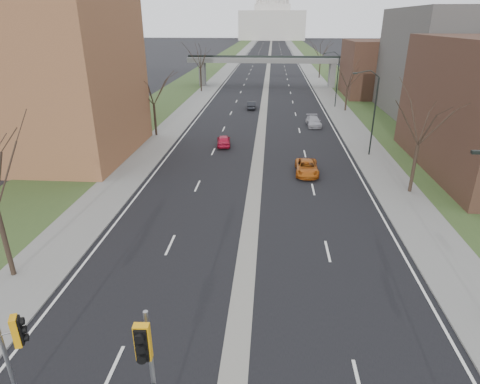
# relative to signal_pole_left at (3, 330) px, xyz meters

# --- Properties ---
(road_surface) EXTENTS (20.00, 600.00, 0.01)m
(road_surface) POSITION_rel_signal_pole_left_xyz_m (7.71, 149.87, -3.56)
(road_surface) COLOR black
(road_surface) RESTS_ON ground
(median_strip) EXTENTS (1.20, 600.00, 0.02)m
(median_strip) POSITION_rel_signal_pole_left_xyz_m (7.71, 149.87, -3.57)
(median_strip) COLOR gray
(median_strip) RESTS_ON ground
(sidewalk_right) EXTENTS (4.00, 600.00, 0.12)m
(sidewalk_right) POSITION_rel_signal_pole_left_xyz_m (19.71, 149.87, -3.51)
(sidewalk_right) COLOR gray
(sidewalk_right) RESTS_ON ground
(sidewalk_left) EXTENTS (4.00, 600.00, 0.12)m
(sidewalk_left) POSITION_rel_signal_pole_left_xyz_m (-4.29, 149.87, -3.51)
(sidewalk_left) COLOR gray
(sidewalk_left) RESTS_ON ground
(grass_verge_right) EXTENTS (8.00, 600.00, 0.10)m
(grass_verge_right) POSITION_rel_signal_pole_left_xyz_m (25.71, 149.87, -3.52)
(grass_verge_right) COLOR #2F4520
(grass_verge_right) RESTS_ON ground
(grass_verge_left) EXTENTS (8.00, 600.00, 0.10)m
(grass_verge_left) POSITION_rel_signal_pole_left_xyz_m (-10.29, 149.87, -3.52)
(grass_verge_left) COLOR #2F4520
(grass_verge_left) RESTS_ON ground
(commercial_block_mid) EXTENTS (18.00, 22.00, 15.00)m
(commercial_block_mid) POSITION_rel_signal_pole_left_xyz_m (35.71, 51.87, 3.93)
(commercial_block_mid) COLOR #4F4C48
(commercial_block_mid) RESTS_ON ground
(commercial_block_far) EXTENTS (14.00, 14.00, 10.00)m
(commercial_block_far) POSITION_rel_signal_pole_left_xyz_m (29.71, 69.87, 1.43)
(commercial_block_far) COLOR #4F3025
(commercial_block_far) RESTS_ON ground
(pedestrian_bridge) EXTENTS (34.00, 3.00, 6.45)m
(pedestrian_bridge) POSITION_rel_signal_pole_left_xyz_m (7.71, 79.87, 1.27)
(pedestrian_bridge) COLOR slate
(pedestrian_bridge) RESTS_ON ground
(capitol) EXTENTS (48.00, 42.00, 55.75)m
(capitol) POSITION_rel_signal_pole_left_xyz_m (7.71, 319.87, 15.03)
(capitol) COLOR silver
(capitol) RESTS_ON ground
(streetlight_mid) EXTENTS (2.61, 0.20, 8.70)m
(streetlight_mid) POSITION_rel_signal_pole_left_xyz_m (18.70, 31.87, 3.38)
(streetlight_mid) COLOR black
(streetlight_mid) RESTS_ON sidewalk_right
(streetlight_far) EXTENTS (2.61, 0.20, 8.70)m
(streetlight_far) POSITION_rel_signal_pole_left_xyz_m (18.70, 57.87, 3.38)
(streetlight_far) COLOR black
(streetlight_far) RESTS_ON sidewalk_right
(tree_left_b) EXTENTS (6.75, 6.75, 8.81)m
(tree_left_b) POSITION_rel_signal_pole_left_xyz_m (-5.29, 37.87, 2.66)
(tree_left_b) COLOR #382B21
(tree_left_b) RESTS_ON sidewalk_left
(tree_left_c) EXTENTS (7.65, 7.65, 9.99)m
(tree_left_c) POSITION_rel_signal_pole_left_xyz_m (-5.29, 71.87, 3.47)
(tree_left_c) COLOR #382B21
(tree_left_c) RESTS_ON sidewalk_left
(tree_right_a) EXTENTS (7.20, 7.20, 9.40)m
(tree_right_a) POSITION_rel_signal_pole_left_xyz_m (20.71, 21.87, 3.07)
(tree_right_a) COLOR #382B21
(tree_right_a) RESTS_ON sidewalk_right
(tree_right_b) EXTENTS (6.30, 6.30, 8.22)m
(tree_right_b) POSITION_rel_signal_pole_left_xyz_m (20.71, 54.87, 2.25)
(tree_right_b) COLOR #382B21
(tree_right_b) RESTS_ON sidewalk_right
(tree_right_c) EXTENTS (7.65, 7.65, 9.99)m
(tree_right_c) POSITION_rel_signal_pole_left_xyz_m (20.71, 94.87, 3.47)
(tree_right_c) COLOR #382B21
(tree_right_c) RESTS_ON sidewalk_right
(signal_pole_left) EXTENTS (0.91, 1.26, 5.45)m
(signal_pole_left) POSITION_rel_signal_pole_left_xyz_m (0.00, 0.00, 0.00)
(signal_pole_left) COLOR gray
(signal_pole_left) RESTS_ON ground
(signal_pole_median) EXTENTS (0.64, 0.90, 5.53)m
(signal_pole_median) POSITION_rel_signal_pole_left_xyz_m (5.47, -1.30, 0.28)
(signal_pole_median) COLOR gray
(signal_pole_median) RESTS_ON ground
(car_left_near) EXTENTS (1.93, 3.87, 1.27)m
(car_left_near) POSITION_rel_signal_pole_left_xyz_m (3.60, 34.25, -2.94)
(car_left_near) COLOR #BD1535
(car_left_near) RESTS_ON ground
(car_left_far) EXTENTS (1.42, 3.77, 1.23)m
(car_left_far) POSITION_rel_signal_pole_left_xyz_m (5.71, 55.54, -2.96)
(car_left_far) COLOR black
(car_left_far) RESTS_ON ground
(car_right_near) EXTENTS (2.15, 4.53, 1.25)m
(car_right_near) POSITION_rel_signal_pole_left_xyz_m (12.42, 25.74, -2.95)
(car_right_near) COLOR #B35713
(car_right_near) RESTS_ON ground
(car_right_mid) EXTENTS (1.99, 4.49, 1.28)m
(car_right_mid) POSITION_rel_signal_pole_left_xyz_m (14.75, 44.52, -2.93)
(car_right_mid) COLOR #A3A3AA
(car_right_mid) RESTS_ON ground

